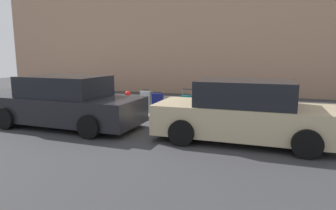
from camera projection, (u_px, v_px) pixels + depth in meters
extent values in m
plane|color=#333335|center=(138.00, 119.00, 10.05)|extent=(40.00, 40.00, 0.00)
cube|color=gray|center=(161.00, 106.00, 12.39)|extent=(18.00, 5.00, 0.14)
cube|color=#9E7A60|center=(194.00, 19.00, 17.38)|extent=(24.00, 3.00, 8.63)
cube|color=#9EA0A8|center=(249.00, 107.00, 9.60)|extent=(0.45, 0.27, 0.74)
cube|color=black|center=(249.00, 107.00, 9.60)|extent=(0.44, 0.08, 0.76)
cylinder|color=gray|center=(255.00, 93.00, 9.45)|extent=(0.02, 0.02, 0.19)
cylinder|color=gray|center=(244.00, 92.00, 9.59)|extent=(0.02, 0.02, 0.19)
cylinder|color=black|center=(250.00, 90.00, 9.51)|extent=(0.37, 0.06, 0.02)
cylinder|color=black|center=(254.00, 118.00, 9.59)|extent=(0.05, 0.02, 0.04)
cylinder|color=black|center=(243.00, 117.00, 9.73)|extent=(0.05, 0.02, 0.04)
cube|color=black|center=(232.00, 108.00, 9.80)|extent=(0.45, 0.26, 0.57)
cube|color=black|center=(232.00, 108.00, 9.80)|extent=(0.44, 0.07, 0.58)
cylinder|color=gray|center=(238.00, 97.00, 9.70)|extent=(0.02, 0.02, 0.18)
cylinder|color=gray|center=(227.00, 97.00, 9.79)|extent=(0.02, 0.02, 0.18)
cylinder|color=black|center=(233.00, 94.00, 9.73)|extent=(0.37, 0.04, 0.02)
cylinder|color=black|center=(238.00, 116.00, 9.80)|extent=(0.05, 0.02, 0.04)
cylinder|color=black|center=(226.00, 116.00, 9.89)|extent=(0.05, 0.02, 0.04)
cube|color=maroon|center=(216.00, 105.00, 9.85)|extent=(0.41, 0.23, 0.75)
cube|color=black|center=(216.00, 105.00, 9.85)|extent=(0.42, 0.05, 0.77)
cylinder|color=gray|center=(222.00, 94.00, 9.73)|extent=(0.02, 0.02, 0.04)
cylinder|color=gray|center=(211.00, 93.00, 9.84)|extent=(0.02, 0.02, 0.04)
cylinder|color=black|center=(216.00, 93.00, 9.78)|extent=(0.35, 0.03, 0.02)
cylinder|color=black|center=(221.00, 116.00, 9.85)|extent=(0.04, 0.02, 0.04)
cylinder|color=black|center=(211.00, 115.00, 9.97)|extent=(0.04, 0.02, 0.04)
cube|color=red|center=(201.00, 107.00, 10.03)|extent=(0.41, 0.21, 0.57)
cube|color=black|center=(201.00, 107.00, 10.03)|extent=(0.41, 0.04, 0.59)
cylinder|color=gray|center=(206.00, 96.00, 9.91)|extent=(0.02, 0.02, 0.22)
cylinder|color=gray|center=(196.00, 95.00, 10.02)|extent=(0.02, 0.02, 0.22)
cylinder|color=black|center=(201.00, 92.00, 9.95)|extent=(0.35, 0.03, 0.02)
cylinder|color=black|center=(206.00, 115.00, 10.02)|extent=(0.04, 0.02, 0.04)
cylinder|color=black|center=(196.00, 114.00, 10.13)|extent=(0.04, 0.02, 0.04)
cube|color=#0F606B|center=(187.00, 105.00, 10.23)|extent=(0.43, 0.26, 0.66)
cube|color=black|center=(187.00, 105.00, 10.23)|extent=(0.42, 0.08, 0.67)
cylinder|color=gray|center=(192.00, 93.00, 10.09)|extent=(0.02, 0.02, 0.22)
cylinder|color=gray|center=(182.00, 92.00, 10.23)|extent=(0.02, 0.02, 0.22)
cylinder|color=black|center=(187.00, 89.00, 10.14)|extent=(0.35, 0.06, 0.02)
cylinder|color=black|center=(192.00, 114.00, 10.22)|extent=(0.05, 0.02, 0.04)
cylinder|color=black|center=(182.00, 113.00, 10.35)|extent=(0.05, 0.02, 0.04)
cube|color=#59601E|center=(172.00, 106.00, 10.34)|extent=(0.47, 0.27, 0.51)
cube|color=black|center=(172.00, 106.00, 10.34)|extent=(0.46, 0.08, 0.52)
cylinder|color=gray|center=(177.00, 99.00, 10.25)|extent=(0.02, 0.02, 0.04)
cylinder|color=gray|center=(166.00, 99.00, 10.34)|extent=(0.02, 0.02, 0.04)
cylinder|color=black|center=(172.00, 98.00, 10.29)|extent=(0.39, 0.06, 0.02)
cylinder|color=black|center=(177.00, 113.00, 10.34)|extent=(0.05, 0.02, 0.04)
cylinder|color=black|center=(166.00, 113.00, 10.42)|extent=(0.05, 0.02, 0.04)
cube|color=navy|center=(158.00, 103.00, 10.48)|extent=(0.41, 0.25, 0.70)
cube|color=black|center=(158.00, 103.00, 10.48)|extent=(0.41, 0.07, 0.71)
cylinder|color=gray|center=(162.00, 93.00, 10.38)|extent=(0.02, 0.02, 0.04)
cylinder|color=gray|center=(153.00, 93.00, 10.45)|extent=(0.02, 0.02, 0.04)
cylinder|color=black|center=(158.00, 92.00, 10.41)|extent=(0.34, 0.05, 0.02)
cylinder|color=black|center=(162.00, 112.00, 10.49)|extent=(0.05, 0.02, 0.04)
cylinder|color=black|center=(153.00, 112.00, 10.57)|extent=(0.05, 0.02, 0.04)
cube|color=#9EA0A8|center=(146.00, 101.00, 10.69)|extent=(0.39, 0.22, 0.76)
cube|color=black|center=(146.00, 101.00, 10.69)|extent=(0.38, 0.07, 0.77)
cylinder|color=gray|center=(150.00, 90.00, 10.59)|extent=(0.02, 0.02, 0.04)
cylinder|color=gray|center=(141.00, 90.00, 10.66)|extent=(0.02, 0.02, 0.04)
cylinder|color=black|center=(145.00, 90.00, 10.62)|extent=(0.31, 0.05, 0.02)
cylinder|color=black|center=(150.00, 111.00, 10.72)|extent=(0.05, 0.02, 0.04)
cylinder|color=black|center=(142.00, 111.00, 10.79)|extent=(0.05, 0.02, 0.04)
cylinder|color=red|center=(128.00, 103.00, 10.91)|extent=(0.20, 0.20, 0.58)
sphere|color=red|center=(128.00, 94.00, 10.85)|extent=(0.21, 0.21, 0.21)
cylinder|color=red|center=(124.00, 102.00, 10.95)|extent=(0.09, 0.10, 0.09)
cylinder|color=red|center=(132.00, 102.00, 10.86)|extent=(0.09, 0.10, 0.09)
cylinder|color=#333338|center=(108.00, 99.00, 10.96)|extent=(0.14, 0.14, 0.85)
cylinder|color=slate|center=(286.00, 103.00, 9.48)|extent=(0.05, 0.05, 1.05)
cube|color=#1E2328|center=(287.00, 83.00, 9.37)|extent=(0.12, 0.09, 0.22)
cube|color=tan|center=(244.00, 120.00, 7.42)|extent=(4.53, 1.86, 0.76)
cube|color=black|center=(245.00, 93.00, 7.31)|extent=(2.38, 1.66, 0.62)
cylinder|color=black|center=(182.00, 133.00, 7.10)|extent=(0.65, 0.24, 0.64)
cylinder|color=black|center=(198.00, 118.00, 8.73)|extent=(0.65, 0.24, 0.64)
cylinder|color=black|center=(307.00, 144.00, 6.20)|extent=(0.65, 0.24, 0.64)
cylinder|color=black|center=(299.00, 125.00, 7.83)|extent=(0.65, 0.24, 0.64)
cube|color=black|center=(66.00, 109.00, 8.99)|extent=(4.83, 2.04, 0.76)
cube|color=black|center=(65.00, 86.00, 8.87)|extent=(2.55, 1.78, 0.62)
cylinder|color=black|center=(6.00, 119.00, 8.69)|extent=(0.65, 0.25, 0.64)
cylinder|color=black|center=(50.00, 108.00, 10.37)|extent=(0.65, 0.25, 0.64)
cylinder|color=black|center=(89.00, 127.00, 7.68)|extent=(0.65, 0.25, 0.64)
cylinder|color=black|center=(123.00, 114.00, 9.36)|extent=(0.65, 0.25, 0.64)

